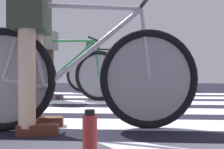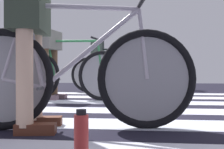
{
  "view_description": "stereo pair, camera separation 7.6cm",
  "coord_description": "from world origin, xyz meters",
  "px_view_note": "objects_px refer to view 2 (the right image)",
  "views": [
    {
      "loc": [
        -0.2,
        -3.24,
        0.43
      ],
      "look_at": [
        -0.37,
        -0.78,
        0.41
      ],
      "focal_mm": 43.4,
      "sensor_mm": 36.0,
      "label": 1
    },
    {
      "loc": [
        -0.13,
        -3.24,
        0.43
      ],
      "look_at": [
        -0.37,
        -0.78,
        0.41
      ],
      "focal_mm": 43.4,
      "sensor_mm": 36.0,
      "label": 2
    }
  ],
  "objects_px": {
    "cyclist_1_of_4": "(31,41)",
    "water_bottle": "(81,138)",
    "bicycle_2_of_4": "(69,74)",
    "bicycle_3_of_4": "(113,73)",
    "bicycle_4_of_4": "(154,73)",
    "cyclist_2_of_4": "(50,55)",
    "bicycle_1_of_4": "(75,75)",
    "cyclist_4_of_4": "(141,62)",
    "cyclist_3_of_4": "(98,59)"
  },
  "relations": [
    {
      "from": "cyclist_3_of_4",
      "to": "cyclist_4_of_4",
      "type": "distance_m",
      "value": 1.37
    },
    {
      "from": "bicycle_2_of_4",
      "to": "cyclist_4_of_4",
      "type": "distance_m",
      "value": 2.82
    },
    {
      "from": "cyclist_3_of_4",
      "to": "cyclist_4_of_4",
      "type": "height_order",
      "value": "cyclist_3_of_4"
    },
    {
      "from": "cyclist_1_of_4",
      "to": "bicycle_2_of_4",
      "type": "height_order",
      "value": "cyclist_1_of_4"
    },
    {
      "from": "bicycle_2_of_4",
      "to": "water_bottle",
      "type": "xyz_separation_m",
      "value": [
        0.78,
        -2.74,
        -0.27
      ]
    },
    {
      "from": "bicycle_2_of_4",
      "to": "cyclist_1_of_4",
      "type": "bearing_deg",
      "value": -72.31
    },
    {
      "from": "cyclist_2_of_4",
      "to": "cyclist_3_of_4",
      "type": "height_order",
      "value": "cyclist_3_of_4"
    },
    {
      "from": "bicycle_2_of_4",
      "to": "cyclist_3_of_4",
      "type": "relative_size",
      "value": 1.66
    },
    {
      "from": "cyclist_1_of_4",
      "to": "bicycle_2_of_4",
      "type": "distance_m",
      "value": 2.12
    },
    {
      "from": "cyclist_2_of_4",
      "to": "cyclist_3_of_4",
      "type": "relative_size",
      "value": 0.99
    },
    {
      "from": "bicycle_3_of_4",
      "to": "bicycle_4_of_4",
      "type": "bearing_deg",
      "value": 48.87
    },
    {
      "from": "bicycle_1_of_4",
      "to": "bicycle_3_of_4",
      "type": "xyz_separation_m",
      "value": [
        -0.07,
        3.58,
        0.0
      ]
    },
    {
      "from": "cyclist_4_of_4",
      "to": "cyclist_3_of_4",
      "type": "bearing_deg",
      "value": -124.61
    },
    {
      "from": "bicycle_3_of_4",
      "to": "cyclist_4_of_4",
      "type": "relative_size",
      "value": 1.71
    },
    {
      "from": "bicycle_1_of_4",
      "to": "water_bottle",
      "type": "xyz_separation_m",
      "value": [
        0.19,
        -0.7,
        -0.27
      ]
    },
    {
      "from": "cyclist_4_of_4",
      "to": "cyclist_2_of_4",
      "type": "bearing_deg",
      "value": -113.34
    },
    {
      "from": "cyclist_1_of_4",
      "to": "bicycle_1_of_4",
      "type": "bearing_deg",
      "value": -0.0
    },
    {
      "from": "cyclist_1_of_4",
      "to": "bicycle_3_of_4",
      "type": "bearing_deg",
      "value": 77.95
    },
    {
      "from": "cyclist_2_of_4",
      "to": "cyclist_4_of_4",
      "type": "distance_m",
      "value": 2.89
    },
    {
      "from": "bicycle_1_of_4",
      "to": "cyclist_2_of_4",
      "type": "bearing_deg",
      "value": 104.68
    },
    {
      "from": "bicycle_3_of_4",
      "to": "bicycle_4_of_4",
      "type": "height_order",
      "value": "same"
    },
    {
      "from": "cyclist_3_of_4",
      "to": "cyclist_4_of_4",
      "type": "xyz_separation_m",
      "value": [
        0.88,
        1.05,
        -0.01
      ]
    },
    {
      "from": "cyclist_2_of_4",
      "to": "bicycle_4_of_4",
      "type": "distance_m",
      "value": 3.04
    },
    {
      "from": "bicycle_3_of_4",
      "to": "cyclist_4_of_4",
      "type": "height_order",
      "value": "cyclist_4_of_4"
    },
    {
      "from": "cyclist_1_of_4",
      "to": "cyclist_2_of_4",
      "type": "bearing_deg",
      "value": 96.89
    },
    {
      "from": "cyclist_4_of_4",
      "to": "water_bottle",
      "type": "xyz_separation_m",
      "value": [
        -0.3,
        -5.32,
        -0.54
      ]
    },
    {
      "from": "cyclist_1_of_4",
      "to": "bicycle_4_of_4",
      "type": "bearing_deg",
      "value": 68.2
    },
    {
      "from": "bicycle_1_of_4",
      "to": "cyclist_1_of_4",
      "type": "xyz_separation_m",
      "value": [
        -0.31,
        -0.05,
        0.24
      ]
    },
    {
      "from": "bicycle_2_of_4",
      "to": "cyclist_3_of_4",
      "type": "bearing_deg",
      "value": 92.67
    },
    {
      "from": "bicycle_1_of_4",
      "to": "cyclist_2_of_4",
      "type": "height_order",
      "value": "cyclist_2_of_4"
    },
    {
      "from": "water_bottle",
      "to": "bicycle_2_of_4",
      "type": "bearing_deg",
      "value": 105.89
    },
    {
      "from": "cyclist_3_of_4",
      "to": "bicycle_1_of_4",
      "type": "bearing_deg",
      "value": -84.28
    },
    {
      "from": "bicycle_4_of_4",
      "to": "water_bottle",
      "type": "xyz_separation_m",
      "value": [
        -0.61,
        -5.29,
        -0.27
      ]
    },
    {
      "from": "bicycle_1_of_4",
      "to": "bicycle_3_of_4",
      "type": "bearing_deg",
      "value": 82.81
    },
    {
      "from": "cyclist_4_of_4",
      "to": "water_bottle",
      "type": "bearing_deg",
      "value": -87.9
    },
    {
      "from": "cyclist_1_of_4",
      "to": "bicycle_4_of_4",
      "type": "xyz_separation_m",
      "value": [
        1.11,
        4.64,
        -0.24
      ]
    },
    {
      "from": "cyclist_1_of_4",
      "to": "water_bottle",
      "type": "distance_m",
      "value": 0.97
    },
    {
      "from": "bicycle_2_of_4",
      "to": "cyclist_4_of_4",
      "type": "relative_size",
      "value": 1.7
    },
    {
      "from": "bicycle_3_of_4",
      "to": "cyclist_4_of_4",
      "type": "xyz_separation_m",
      "value": [
        0.57,
        1.05,
        0.27
      ]
    },
    {
      "from": "bicycle_4_of_4",
      "to": "water_bottle",
      "type": "distance_m",
      "value": 5.34
    },
    {
      "from": "bicycle_1_of_4",
      "to": "water_bottle",
      "type": "height_order",
      "value": "bicycle_1_of_4"
    },
    {
      "from": "bicycle_1_of_4",
      "to": "cyclist_4_of_4",
      "type": "xyz_separation_m",
      "value": [
        0.49,
        4.63,
        0.27
      ]
    },
    {
      "from": "water_bottle",
      "to": "cyclist_3_of_4",
      "type": "bearing_deg",
      "value": 97.7
    },
    {
      "from": "bicycle_1_of_4",
      "to": "bicycle_4_of_4",
      "type": "distance_m",
      "value": 4.67
    },
    {
      "from": "cyclist_4_of_4",
      "to": "bicycle_4_of_4",
      "type": "bearing_deg",
      "value": 0.0
    },
    {
      "from": "cyclist_3_of_4",
      "to": "bicycle_2_of_4",
      "type": "bearing_deg",
      "value": -97.84
    },
    {
      "from": "bicycle_1_of_4",
      "to": "bicycle_2_of_4",
      "type": "bearing_deg",
      "value": 97.64
    },
    {
      "from": "cyclist_3_of_4",
      "to": "bicycle_4_of_4",
      "type": "bearing_deg",
      "value": 40.26
    },
    {
      "from": "bicycle_3_of_4",
      "to": "water_bottle",
      "type": "bearing_deg",
      "value": -86.83
    },
    {
      "from": "cyclist_3_of_4",
      "to": "cyclist_1_of_4",
      "type": "bearing_deg",
      "value": -89.19
    }
  ]
}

